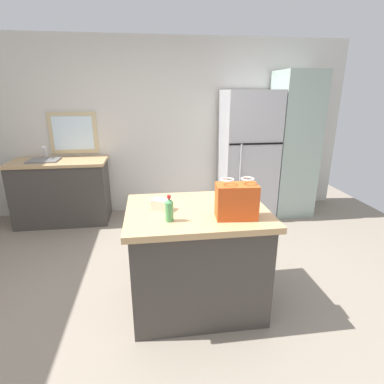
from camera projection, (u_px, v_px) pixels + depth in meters
The scene contains 9 objects.
ground at pixel (179, 303), 2.77m from camera, with size 6.84×6.84×0.00m, color gray.
back_wall at pixel (161, 128), 4.67m from camera, with size 5.70×0.13×2.59m.
kitchen_island at pixel (197, 257), 2.66m from camera, with size 1.16×0.90×0.91m.
refrigerator at pixel (248, 155), 4.56m from camera, with size 0.77×0.72×1.86m.
tall_cabinet at pixel (293, 145), 4.61m from camera, with size 0.59×0.64×2.12m.
sink_counter at pixel (62, 191), 4.39m from camera, with size 1.30×0.63×1.10m.
shopping_bag at pixel (236, 201), 2.30m from camera, with size 0.32×0.20×0.31m.
small_box at pixel (161, 205), 2.49m from camera, with size 0.15×0.10×0.09m, color beige.
bottle at pixel (169, 210), 2.26m from camera, with size 0.06×0.06×0.20m.
Camera 1 is at (-0.20, -2.31, 1.83)m, focal length 28.53 mm.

